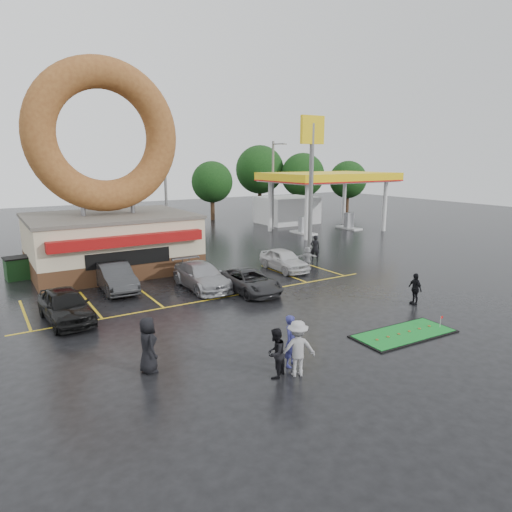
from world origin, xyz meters
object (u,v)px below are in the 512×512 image
gas_station (310,193)px  car_grey (249,281)px  car_black (66,305)px  car_dgrey (115,277)px  streetlight_mid (166,188)px  car_silver (202,276)px  dumpster (21,268)px  shell_sign (312,157)px  person_cameraman (415,289)px  putting_green (404,334)px  streetlight_right (273,183)px  person_blue (291,341)px  donut_shop (108,203)px  car_white (284,260)px

gas_station → car_grey: gas_station is taller
car_black → car_dgrey: car_dgrey is taller
streetlight_mid → car_dgrey: streetlight_mid is taller
car_silver → car_grey: (1.91, -2.12, -0.09)m
streetlight_mid → dumpster: (-12.41, -7.43, -4.13)m
shell_sign → car_dgrey: shell_sign is taller
person_cameraman → putting_green: bearing=-42.5°
car_dgrey → person_cameraman: person_cameraman is taller
car_black → car_dgrey: bearing=45.2°
car_dgrey → car_silver: 4.81m
streetlight_right → putting_green: streetlight_right is taller
streetlight_right → car_grey: bearing=-127.2°
car_grey → person_cameraman: person_cameraman is taller
streetlight_right → dumpster: bearing=-160.9°
streetlight_mid → shell_sign: bearing=-44.7°
shell_sign → putting_green: shell_sign is taller
streetlight_right → car_dgrey: size_ratio=1.94×
gas_station → car_dgrey: (-24.19, -13.18, -2.94)m
streetlight_mid → person_blue: streetlight_mid is taller
gas_station → streetlight_mid: bearing=-179.9°
donut_shop → dumpster: donut_shop is taller
car_silver → car_white: (6.46, 1.01, -0.01)m
gas_station → car_dgrey: bearing=-151.4°
shell_sign → streetlight_right: bearing=73.2°
car_dgrey → car_white: 10.82m
car_dgrey → putting_green: 15.62m
gas_station → person_blue: bearing=-129.4°
putting_green → shell_sign: bearing=63.4°
person_cameraman → putting_green: person_cameraman is taller
car_black → car_white: 14.30m
car_white → streetlight_right: bearing=60.9°
shell_sign → car_black: 22.98m
dumpster → gas_station: bearing=8.9°
gas_station → car_black: bearing=-148.2°
streetlight_mid → car_grey: bearing=-96.5°
dumpster → car_grey: bearing=-49.5°
person_blue → dumpster: size_ratio=1.05×
streetlight_right → car_dgrey: streetlight_right is taller
gas_station → car_white: size_ratio=3.25×
streetlight_mid → person_cameraman: bearing=-80.2°
dumpster → car_silver: bearing=-48.5°
car_grey → car_white: 5.52m
car_silver → person_cameraman: 11.55m
donut_shop → car_silver: donut_shop is taller
donut_shop → putting_green: (7.35, -18.27, -4.43)m
car_dgrey → person_cameraman: 16.15m
putting_green → car_grey: bearing=104.8°
donut_shop → person_blue: 18.54m
dumpster → putting_green: dumpster is taller
person_blue → person_cameraman: bearing=-12.3°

